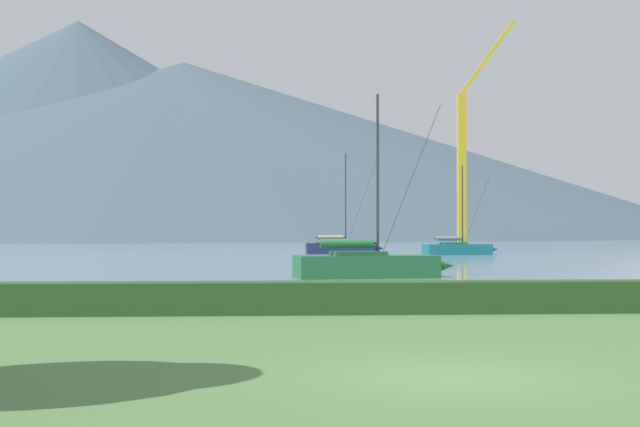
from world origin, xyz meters
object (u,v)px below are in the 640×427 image
sailboat_slip_2 (458,248)px  dock_crane (464,177)px  sailboat_slip_5 (368,264)px  sailboat_slip_6 (341,247)px

sailboat_slip_2 → dock_crane: 11.51m
sailboat_slip_5 → sailboat_slip_2: bearing=62.9°
sailboat_slip_2 → dock_crane: (2.54, 8.88, 6.87)m
dock_crane → sailboat_slip_2: bearing=-106.0°
sailboat_slip_6 → sailboat_slip_2: bearing=-21.9°
sailboat_slip_5 → sailboat_slip_6: bearing=78.7°
sailboat_slip_6 → dock_crane: 15.33m
sailboat_slip_2 → sailboat_slip_5: 38.24m
sailboat_slip_5 → dock_crane: size_ratio=0.39×
sailboat_slip_6 → dock_crane: dock_crane is taller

